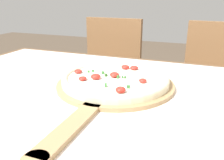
{
  "coord_description": "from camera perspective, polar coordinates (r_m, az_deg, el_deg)",
  "views": [
    {
      "loc": [
        0.27,
        -0.54,
        1.03
      ],
      "look_at": [
        0.03,
        0.09,
        0.79
      ],
      "focal_mm": 38.0,
      "sensor_mm": 36.0,
      "label": 1
    }
  ],
  "objects": [
    {
      "name": "dining_table",
      "position": [
        0.71,
        -4.7,
        -12.35
      ],
      "size": [
        1.32,
        1.0,
        0.75
      ],
      "color": "brown",
      "rests_on": "ground_plane"
    },
    {
      "name": "towel_cloth",
      "position": [
        0.66,
        -4.95,
        -4.69
      ],
      "size": [
        1.24,
        0.92,
        0.0
      ],
      "color": "silver",
      "rests_on": "dining_table"
    },
    {
      "name": "pizza",
      "position": [
        0.74,
        0.81,
        0.36
      ],
      "size": [
        0.33,
        0.33,
        0.03
      ],
      "color": "beige",
      "rests_on": "pizza_peel"
    },
    {
      "name": "chair_left",
      "position": [
        1.57,
        -0.89,
        0.65
      ],
      "size": [
        0.41,
        0.41,
        0.89
      ],
      "rotation": [
        0.0,
        0.0,
        -0.03
      ],
      "color": "brown",
      "rests_on": "ground_plane"
    },
    {
      "name": "pizza_peel",
      "position": [
        0.72,
        0.1,
        -1.7
      ],
      "size": [
        0.37,
        0.6,
        0.01
      ],
      "color": "tan",
      "rests_on": "towel_cloth"
    },
    {
      "name": "chair_right",
      "position": [
        1.47,
        23.31,
        -2.35
      ],
      "size": [
        0.43,
        0.43,
        0.89
      ],
      "rotation": [
        0.0,
        0.0,
        -0.09
      ],
      "color": "brown",
      "rests_on": "ground_plane"
    }
  ]
}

